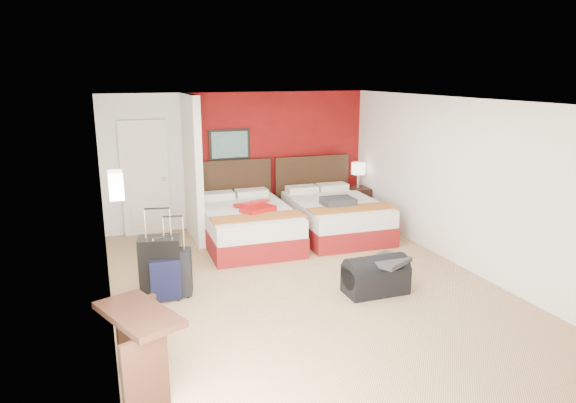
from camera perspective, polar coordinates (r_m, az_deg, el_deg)
name	(u,v)px	position (r m, az deg, el deg)	size (l,w,h in m)	color
ground	(304,286)	(7.18, 1.76, -9.27)	(6.50, 6.50, 0.00)	tan
room_walls	(180,184)	(7.77, -11.85, 1.96)	(5.02, 6.52, 2.50)	white
red_accent_panel	(277,157)	(10.01, -1.19, 4.89)	(3.50, 0.04, 2.50)	maroon
partition_wall	(193,169)	(8.98, -10.48, 3.60)	(0.12, 1.20, 2.50)	silver
entry_door	(145,178)	(9.51, -15.50, 2.51)	(0.82, 0.06, 2.05)	silver
bed_left	(248,226)	(8.80, -4.47, -2.71)	(1.46, 2.09, 0.63)	white
bed_right	(335,217)	(9.34, 5.25, -1.75)	(1.45, 2.07, 0.62)	silver
red_suitcase_open	(255,207)	(8.63, -3.69, -0.56)	(0.52, 0.72, 0.09)	#AF0F10
jacket_bundle	(338,201)	(8.94, 5.55, 0.01)	(0.54, 0.43, 0.13)	#36373B
nightstand	(357,203)	(10.42, 7.66, -0.14)	(0.45, 0.45, 0.62)	black
table_lamp	(358,175)	(10.29, 7.76, 2.88)	(0.28, 0.28, 0.50)	white
suitcase_black	(161,268)	(6.91, -13.88, -7.19)	(0.52, 0.32, 0.78)	black
suitcase_charcoal	(176,274)	(6.92, -12.29, -7.83)	(0.41, 0.25, 0.60)	black
suitcase_navy	(165,281)	(6.84, -13.41, -8.49)	(0.38, 0.23, 0.53)	black
duffel_bag	(376,278)	(6.99, 9.65, -8.31)	(0.82, 0.44, 0.42)	black
jacket_draped	(388,260)	(6.94, 11.02, -6.41)	(0.50, 0.42, 0.07)	#313236
desk	(141,350)	(5.08, -15.90, -15.49)	(0.46, 0.93, 0.77)	black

